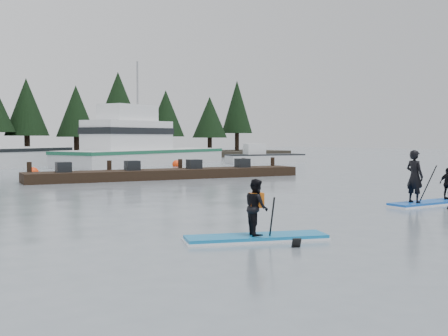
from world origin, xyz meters
TOP-DOWN VIEW (x-y plane):
  - ground at (0.00, 0.00)m, footprint 160.00×160.00m
  - fishing_boat_medium at (9.60, 29.21)m, footprint 16.26×9.33m
  - skiff at (19.29, 25.21)m, footprint 6.86×3.79m
  - floating_dock at (3.52, 15.40)m, footprint 15.04×4.92m
  - buoy_b at (-1.49, 21.95)m, footprint 0.63×0.63m
  - buoy_c at (10.57, 25.50)m, footprint 0.62×0.62m
  - paddleboard_solo at (-4.59, -1.06)m, footprint 3.11×1.95m
  - paddleboard_duo at (3.97, 0.27)m, footprint 3.37×1.31m

SIDE VIEW (x-z plane):
  - ground at x=0.00m, z-range 0.00..0.00m
  - buoy_b at x=-1.49m, z-range -0.32..0.32m
  - buoy_c at x=10.57m, z-range -0.31..0.31m
  - floating_dock at x=3.52m, z-range 0.00..0.50m
  - skiff at x=19.29m, z-range 0.00..0.77m
  - paddleboard_solo at x=-4.59m, z-range -0.46..1.35m
  - paddleboard_duo at x=3.97m, z-range -0.57..1.77m
  - fishing_boat_medium at x=9.60m, z-range -3.92..5.24m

